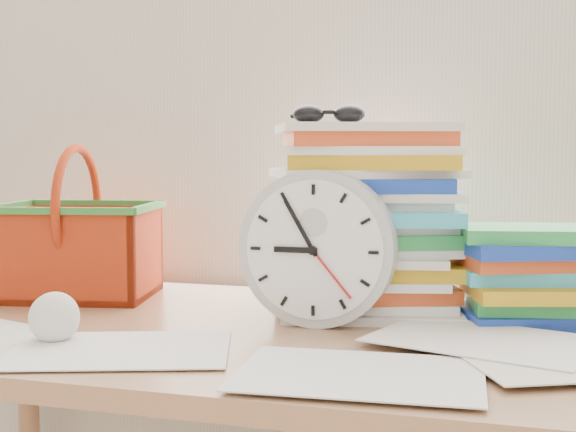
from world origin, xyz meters
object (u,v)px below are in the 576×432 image
(paper_stack, at_px, (369,218))
(basket, at_px, (78,223))
(clock, at_px, (318,248))
(book_stack, at_px, (537,274))
(desk, at_px, (273,376))

(paper_stack, bearing_deg, basket, -177.69)
(clock, bearing_deg, book_stack, 20.84)
(desk, relative_size, basket, 5.00)
(desk, distance_m, paper_stack, 0.32)
(desk, xyz_separation_m, basket, (-0.43, 0.16, 0.21))
(paper_stack, height_order, basket, paper_stack)
(book_stack, bearing_deg, desk, -157.08)
(desk, relative_size, paper_stack, 4.35)
(paper_stack, bearing_deg, book_stack, -2.38)
(paper_stack, xyz_separation_m, basket, (-0.55, -0.02, -0.02))
(desk, bearing_deg, basket, 160.19)
(book_stack, height_order, basket, basket)
(desk, distance_m, book_stack, 0.45)
(paper_stack, relative_size, basket, 1.15)
(clock, bearing_deg, basket, 166.85)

